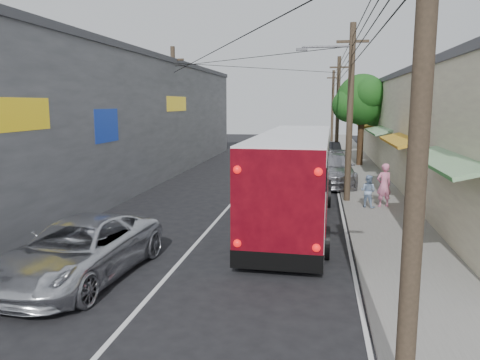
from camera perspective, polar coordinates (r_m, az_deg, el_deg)
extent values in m
plane|color=black|center=(10.48, -13.68, -16.55)|extent=(120.00, 120.00, 0.00)
cube|color=slate|center=(29.09, 14.68, 0.18)|extent=(3.00, 80.00, 0.12)
cube|color=beige|center=(31.48, 22.81, 5.82)|extent=(6.00, 40.00, 6.00)
cube|color=#4C4C51|center=(31.48, 23.18, 11.45)|extent=(6.20, 40.00, 0.30)
cube|color=#1A761E|center=(15.21, 24.15, 2.36)|extent=(1.39, 6.00, 0.46)
cube|color=#BF7B16|center=(23.01, 19.24, 4.75)|extent=(1.39, 6.00, 0.46)
cube|color=#1A761E|center=(30.91, 16.81, 5.91)|extent=(1.39, 6.00, 0.46)
cube|color=#BF7B16|center=(38.85, 15.37, 6.59)|extent=(1.39, 6.00, 0.46)
cube|color=#1A761E|center=(46.81, 14.41, 7.04)|extent=(1.39, 6.00, 0.46)
cube|color=gray|center=(29.38, -15.41, 6.99)|extent=(7.00, 36.00, 7.00)
cube|color=#4C4C51|center=(29.47, -15.72, 13.99)|extent=(7.20, 36.00, 0.30)
cube|color=yellow|center=(15.46, -25.84, 7.18)|extent=(0.12, 3.50, 1.00)
cube|color=#1433A5|center=(20.67, -16.07, 6.39)|extent=(0.12, 2.20, 1.40)
cube|color=yellow|center=(29.98, -7.80, 9.19)|extent=(0.12, 4.00, 0.90)
cylinder|color=#473828|center=(6.78, 20.94, 4.23)|extent=(0.28, 0.28, 8.00)
cylinder|color=#473828|center=(21.67, 13.25, 7.68)|extent=(0.28, 0.28, 8.00)
cube|color=#473828|center=(21.83, 13.57, 16.10)|extent=(1.40, 0.12, 0.12)
cylinder|color=#473828|center=(36.65, 11.82, 8.30)|extent=(0.28, 0.28, 8.00)
cube|color=#473828|center=(36.75, 11.99, 13.30)|extent=(1.40, 0.12, 0.12)
cylinder|color=#473828|center=(51.65, 11.22, 8.56)|extent=(0.28, 0.28, 8.00)
cube|color=#473828|center=(51.71, 11.33, 12.11)|extent=(1.40, 0.12, 0.12)
cylinder|color=#473828|center=(30.03, -8.05, 8.23)|extent=(0.28, 0.28, 8.00)
cube|color=#473828|center=(30.15, -8.19, 14.32)|extent=(1.40, 0.12, 0.12)
cylinder|color=#59595E|center=(21.77, 10.55, 15.69)|extent=(2.20, 0.10, 0.10)
cube|color=#59595E|center=(21.77, 7.54, 15.50)|extent=(0.50, 0.18, 0.12)
cylinder|color=#3F2B19|center=(34.84, 14.46, 4.87)|extent=(0.44, 0.44, 4.00)
sphere|color=#184712|center=(34.75, 14.65, 9.48)|extent=(3.60, 3.60, 3.60)
sphere|color=#184712|center=(35.45, 16.16, 8.43)|extent=(2.60, 2.60, 2.60)
sphere|color=#184712|center=(34.29, 13.17, 8.87)|extent=(2.40, 2.40, 2.40)
sphere|color=#184712|center=(33.80, 15.51, 10.13)|extent=(2.20, 2.20, 2.20)
sphere|color=#184712|center=(35.63, 14.06, 9.81)|extent=(2.00, 2.00, 2.00)
cube|color=white|center=(17.97, 6.66, -1.64)|extent=(2.76, 11.84, 1.87)
cube|color=black|center=(18.25, 6.87, 2.88)|extent=(2.73, 9.88, 0.98)
cube|color=white|center=(17.70, 6.79, 4.92)|extent=(2.76, 11.84, 0.49)
cube|color=maroon|center=(12.04, 4.52, -3.01)|extent=(2.44, 0.14, 2.85)
cube|color=black|center=(12.45, 4.43, -9.87)|extent=(2.46, 0.16, 0.49)
sphere|color=red|center=(12.44, -0.33, -7.72)|extent=(0.22, 0.22, 0.22)
sphere|color=red|center=(12.22, 9.29, -8.16)|extent=(0.22, 0.22, 0.22)
sphere|color=red|center=(12.01, -0.34, 1.27)|extent=(0.22, 0.22, 0.22)
sphere|color=red|center=(11.78, 9.54, 0.99)|extent=(0.22, 0.22, 0.22)
cylinder|color=black|center=(14.30, 0.35, -7.08)|extent=(0.32, 0.99, 0.98)
cylinder|color=black|center=(14.07, 10.30, -7.51)|extent=(0.32, 0.99, 0.98)
cylinder|color=black|center=(21.09, 3.94, -1.74)|extent=(0.32, 0.99, 0.98)
cylinder|color=black|center=(20.94, 10.62, -1.96)|extent=(0.32, 0.99, 0.98)
cylinder|color=black|center=(22.53, 4.41, -1.03)|extent=(0.32, 0.99, 0.98)
cylinder|color=black|center=(22.38, 10.66, -1.23)|extent=(0.32, 0.99, 0.98)
imported|color=silver|center=(12.95, -19.03, -8.07)|extent=(2.97, 5.73, 1.54)
imported|color=#9998A0|center=(26.89, 11.08, 1.34)|extent=(2.72, 6.13, 1.75)
imported|color=#292A2F|center=(33.82, 10.18, 2.72)|extent=(2.03, 4.37, 1.45)
imported|color=black|center=(36.50, 10.73, 3.31)|extent=(2.21, 5.04, 1.61)
imported|color=pink|center=(20.99, 17.14, -0.60)|extent=(0.81, 0.68, 1.88)
imported|color=#93AFD6|center=(20.73, 15.33, -1.31)|extent=(0.85, 0.79, 1.41)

